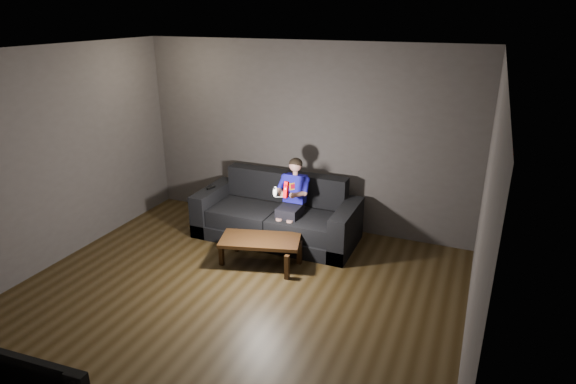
% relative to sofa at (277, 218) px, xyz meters
% --- Properties ---
extents(floor, '(5.00, 5.00, 0.00)m').
position_rel_sofa_xyz_m(floor, '(0.15, -1.88, -0.29)').
color(floor, black).
rests_on(floor, ground).
extents(back_wall, '(5.00, 0.04, 2.70)m').
position_rel_sofa_xyz_m(back_wall, '(0.15, 0.62, 1.06)').
color(back_wall, '#3A3433').
rests_on(back_wall, ground).
extents(left_wall, '(0.04, 5.00, 2.70)m').
position_rel_sofa_xyz_m(left_wall, '(-2.35, -1.88, 1.06)').
color(left_wall, '#3A3433').
rests_on(left_wall, ground).
extents(right_wall, '(0.04, 5.00, 2.70)m').
position_rel_sofa_xyz_m(right_wall, '(2.65, -1.88, 1.06)').
color(right_wall, '#3A3433').
rests_on(right_wall, ground).
extents(ceiling, '(5.00, 5.00, 0.02)m').
position_rel_sofa_xyz_m(ceiling, '(0.15, -1.88, 2.41)').
color(ceiling, beige).
rests_on(ceiling, back_wall).
extents(sofa, '(2.28, 0.98, 0.88)m').
position_rel_sofa_xyz_m(sofa, '(0.00, 0.00, 0.00)').
color(sofa, black).
rests_on(sofa, floor).
extents(child, '(0.44, 0.54, 1.08)m').
position_rel_sofa_xyz_m(child, '(0.26, -0.07, 0.44)').
color(child, black).
rests_on(child, sofa).
extents(wii_remote_red, '(0.07, 0.09, 0.22)m').
position_rel_sofa_xyz_m(wii_remote_red, '(0.34, -0.48, 0.65)').
color(wii_remote_red, red).
rests_on(wii_remote_red, child).
extents(nunchuk_white, '(0.07, 0.09, 0.15)m').
position_rel_sofa_xyz_m(nunchuk_white, '(0.19, -0.48, 0.60)').
color(nunchuk_white, white).
rests_on(nunchuk_white, child).
extents(wii_remote_black, '(0.06, 0.16, 0.03)m').
position_rel_sofa_xyz_m(wii_remote_black, '(-1.03, -0.08, 0.35)').
color(wii_remote_black, black).
rests_on(wii_remote_black, sofa).
extents(coffee_table, '(1.10, 0.75, 0.36)m').
position_rel_sofa_xyz_m(coffee_table, '(0.13, -0.82, 0.03)').
color(coffee_table, black).
rests_on(coffee_table, floor).
extents(tv, '(1.17, 0.23, 0.67)m').
position_rel_sofa_xyz_m(tv, '(0.13, -4.15, 0.58)').
color(tv, black).
rests_on(tv, media_console).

